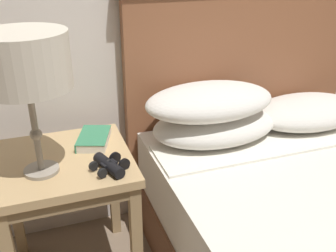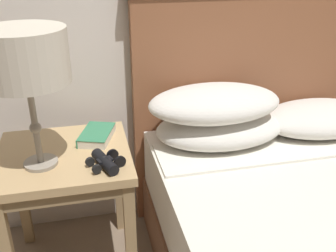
{
  "view_description": "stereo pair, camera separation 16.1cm",
  "coord_description": "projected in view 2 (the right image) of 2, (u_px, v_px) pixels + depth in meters",
  "views": [
    {
      "loc": [
        -0.74,
        -0.85,
        1.39
      ],
      "look_at": [
        -0.26,
        0.53,
        0.7
      ],
      "focal_mm": 42.0,
      "sensor_mm": 36.0,
      "label": 1
    },
    {
      "loc": [
        -0.58,
        -0.89,
        1.39
      ],
      "look_at": [
        -0.26,
        0.53,
        0.7
      ],
      "focal_mm": 42.0,
      "sensor_mm": 36.0,
      "label": 2
    }
  ],
  "objects": [
    {
      "name": "book_on_nightstand",
      "position": [
        96.0,
        135.0,
        1.72
      ],
      "size": [
        0.18,
        0.23,
        0.04
      ],
      "color": "silver",
      "rests_on": "nightstand"
    },
    {
      "name": "binoculars_pair",
      "position": [
        105.0,
        162.0,
        1.5
      ],
      "size": [
        0.16,
        0.16,
        0.05
      ],
      "color": "black",
      "rests_on": "nightstand"
    },
    {
      "name": "table_lamp",
      "position": [
        24.0,
        59.0,
        1.35
      ],
      "size": [
        0.31,
        0.31,
        0.53
      ],
      "color": "gray",
      "rests_on": "nightstand"
    },
    {
      "name": "nightstand",
      "position": [
        66.0,
        171.0,
        1.65
      ],
      "size": [
        0.54,
        0.52,
        0.6
      ],
      "color": "tan",
      "rests_on": "ground_plane"
    }
  ]
}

